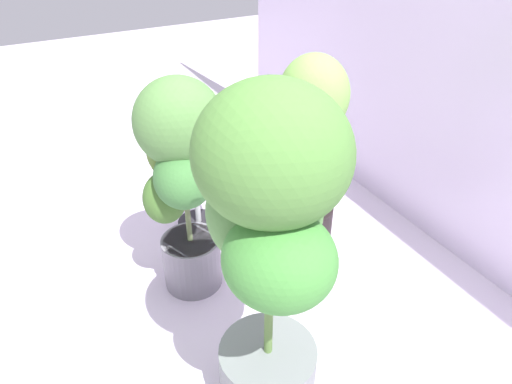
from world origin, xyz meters
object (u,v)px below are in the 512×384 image
(potted_plant_front_left, at_px, (181,169))
(floor_fan, at_px, (195,180))
(potted_plant_front_right, at_px, (270,234))
(potted_plant_back_left, at_px, (309,140))

(potted_plant_front_left, relative_size, floor_fan, 2.22)
(floor_fan, bearing_deg, potted_plant_front_right, -122.08)
(potted_plant_back_left, height_order, potted_plant_front_right, potted_plant_front_right)
(potted_plant_front_left, height_order, floor_fan, potted_plant_front_left)
(potted_plant_front_right, bearing_deg, potted_plant_back_left, 139.34)
(potted_plant_back_left, bearing_deg, potted_plant_front_right, -40.66)
(potted_plant_back_left, bearing_deg, floor_fan, -128.34)
(floor_fan, bearing_deg, potted_plant_front_left, -139.44)
(potted_plant_front_left, distance_m, potted_plant_front_right, 0.55)
(potted_plant_front_left, relative_size, potted_plant_back_left, 1.01)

